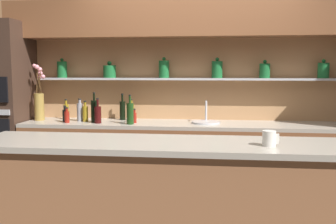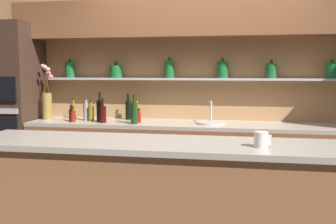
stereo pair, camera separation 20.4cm
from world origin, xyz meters
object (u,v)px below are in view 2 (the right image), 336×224
bottle_wine_6 (103,114)px  bottle_oil_1 (74,111)px  bottle_wine_4 (134,113)px  coffee_mug (261,140)px  flower_vase (47,100)px  bottle_oil_3 (137,112)px  bottle_wine_0 (100,110)px  bottle_sauce_7 (71,114)px  bottle_wine_8 (128,110)px  bottle_spirit_9 (86,111)px  bottle_sauce_5 (139,117)px  bottle_sauce_10 (73,116)px  bottle_oil_2 (91,113)px  sink_fixture (210,121)px  oven_tower (12,109)px

bottle_wine_6 → bottle_oil_1: bearing=148.7°
bottle_wine_4 → coffee_mug: bottle_wine_4 is taller
flower_vase → bottle_oil_3: bearing=5.7°
bottle_wine_0 → bottle_wine_4: (0.44, -0.11, -0.01)m
bottle_oil_3 → bottle_sauce_7: (-0.73, -0.21, -0.02)m
bottle_wine_8 → bottle_spirit_9: bearing=-160.4°
bottle_wine_0 → bottle_oil_3: size_ratio=1.36×
bottle_oil_1 → bottle_sauce_5: size_ratio=1.52×
bottle_oil_1 → bottle_spirit_9: (0.22, -0.14, 0.01)m
bottle_sauce_10 → bottle_oil_2: bearing=34.4°
sink_fixture → bottle_wine_8: size_ratio=1.01×
oven_tower → bottle_sauce_10: size_ratio=11.78×
bottle_wine_0 → bottle_wine_8: bearing=42.4°
bottle_sauce_10 → bottle_spirit_9: bearing=56.7°
flower_vase → bottle_wine_0: size_ratio=1.94×
sink_fixture → bottle_wine_8: 1.01m
oven_tower → bottle_wine_0: size_ratio=6.03×
bottle_wine_0 → bottle_spirit_9: bearing=158.4°
bottle_oil_2 → bottle_wine_6: 0.22m
sink_fixture → bottle_wine_8: bearing=170.4°
bottle_oil_1 → bottle_sauce_7: bearing=-71.6°
bottle_oil_1 → bottle_oil_3: bottle_oil_3 is taller
flower_vase → bottle_wine_0: 0.71m
bottle_oil_1 → coffee_mug: size_ratio=2.28×
bottle_wine_0 → bottle_sauce_10: size_ratio=1.95×
bottle_wine_0 → coffee_mug: bearing=-44.4°
oven_tower → bottle_wine_4: size_ratio=6.36×
oven_tower → bottle_spirit_9: 0.96m
sink_fixture → coffee_mug: bearing=-76.1°
oven_tower → bottle_wine_8: size_ratio=6.56×
sink_fixture → bottle_sauce_7: (-1.61, -0.09, 0.06)m
bottle_wine_0 → coffee_mug: 2.37m
bottle_oil_1 → bottle_wine_6: bearing=-31.3°
bottle_sauce_7 → bottle_sauce_10: bottle_sauce_7 is taller
bottle_wine_0 → bottle_wine_6: bearing=-49.2°
bottle_oil_3 → coffee_mug: size_ratio=2.37×
bottle_oil_3 → bottle_sauce_5: (0.07, -0.19, -0.03)m
bottle_wine_0 → bottle_wine_6: 0.10m
bottle_sauce_7 → oven_tower: bearing=174.8°
bottle_spirit_9 → bottle_sauce_5: bearing=-6.0°
sink_fixture → bottle_oil_2: bearing=-178.8°
sink_fixture → bottle_oil_1: bearing=175.0°
bottle_wine_4 → bottle_wine_6: size_ratio=1.16×
bottle_sauce_5 → flower_vase: bearing=175.7°
bottle_wine_4 → bottle_wine_6: bearing=174.9°
sink_fixture → bottle_wine_6: bottle_wine_6 is taller
bottle_sauce_10 → coffee_mug: 2.54m
sink_fixture → bottle_oil_3: bearing=171.8°
flower_vase → bottle_wine_6: flower_vase is taller
bottle_oil_1 → bottle_spirit_9: bottle_spirit_9 is taller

